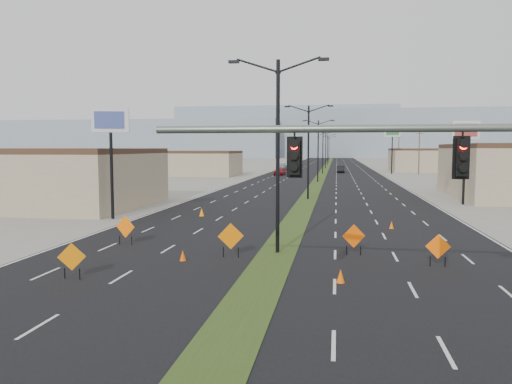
# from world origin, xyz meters

# --- Properties ---
(ground) EXTENTS (600.00, 600.00, 0.00)m
(ground) POSITION_xyz_m (0.00, 0.00, 0.00)
(ground) COLOR gray
(ground) RESTS_ON ground
(road_surface) EXTENTS (25.00, 400.00, 0.02)m
(road_surface) POSITION_xyz_m (0.00, 100.00, 0.00)
(road_surface) COLOR black
(road_surface) RESTS_ON ground
(median_strip) EXTENTS (2.00, 400.00, 0.04)m
(median_strip) POSITION_xyz_m (0.00, 100.00, 0.00)
(median_strip) COLOR #304117
(median_strip) RESTS_ON ground
(building_sw_far) EXTENTS (30.00, 14.00, 4.50)m
(building_sw_far) POSITION_xyz_m (-32.00, 85.00, 2.25)
(building_sw_far) COLOR tan
(building_sw_far) RESTS_ON ground
(building_se_far) EXTENTS (44.00, 16.00, 5.00)m
(building_se_far) POSITION_xyz_m (38.00, 110.00, 2.50)
(building_se_far) COLOR tan
(building_se_far) RESTS_ON ground
(mesa_west) EXTENTS (180.00, 50.00, 22.00)m
(mesa_west) POSITION_xyz_m (-120.00, 280.00, 11.00)
(mesa_west) COLOR #8799A8
(mesa_west) RESTS_ON ground
(mesa_center) EXTENTS (220.00, 50.00, 28.00)m
(mesa_center) POSITION_xyz_m (40.00, 300.00, 14.00)
(mesa_center) COLOR #8799A8
(mesa_center) RESTS_ON ground
(mesa_backdrop) EXTENTS (140.00, 50.00, 32.00)m
(mesa_backdrop) POSITION_xyz_m (-30.00, 320.00, 16.00)
(mesa_backdrop) COLOR #8799A8
(mesa_backdrop) RESTS_ON ground
(streetlight_0) EXTENTS (5.15, 0.24, 10.02)m
(streetlight_0) POSITION_xyz_m (0.00, 12.00, 5.42)
(streetlight_0) COLOR black
(streetlight_0) RESTS_ON ground
(streetlight_1) EXTENTS (5.15, 0.24, 10.02)m
(streetlight_1) POSITION_xyz_m (0.00, 40.00, 5.42)
(streetlight_1) COLOR black
(streetlight_1) RESTS_ON ground
(streetlight_2) EXTENTS (5.15, 0.24, 10.02)m
(streetlight_2) POSITION_xyz_m (0.00, 68.00, 5.42)
(streetlight_2) COLOR black
(streetlight_2) RESTS_ON ground
(streetlight_3) EXTENTS (5.15, 0.24, 10.02)m
(streetlight_3) POSITION_xyz_m (0.00, 96.00, 5.42)
(streetlight_3) COLOR black
(streetlight_3) RESTS_ON ground
(streetlight_4) EXTENTS (5.15, 0.24, 10.02)m
(streetlight_4) POSITION_xyz_m (0.00, 124.00, 5.42)
(streetlight_4) COLOR black
(streetlight_4) RESTS_ON ground
(streetlight_5) EXTENTS (5.15, 0.24, 10.02)m
(streetlight_5) POSITION_xyz_m (0.00, 152.00, 5.42)
(streetlight_5) COLOR black
(streetlight_5) RESTS_ON ground
(streetlight_6) EXTENTS (5.15, 0.24, 10.02)m
(streetlight_6) POSITION_xyz_m (0.00, 180.00, 5.42)
(streetlight_6) COLOR black
(streetlight_6) RESTS_ON ground
(utility_pole_1) EXTENTS (1.60, 0.20, 9.00)m
(utility_pole_1) POSITION_xyz_m (20.00, 60.00, 4.67)
(utility_pole_1) COLOR #4C3823
(utility_pole_1) RESTS_ON ground
(utility_pole_2) EXTENTS (1.60, 0.20, 9.00)m
(utility_pole_2) POSITION_xyz_m (20.00, 95.00, 4.67)
(utility_pole_2) COLOR #4C3823
(utility_pole_2) RESTS_ON ground
(utility_pole_3) EXTENTS (1.60, 0.20, 9.00)m
(utility_pole_3) POSITION_xyz_m (20.00, 130.00, 4.67)
(utility_pole_3) COLOR #4C3823
(utility_pole_3) RESTS_ON ground
(car_left) EXTENTS (2.38, 4.74, 1.55)m
(car_left) POSITION_xyz_m (-8.45, 87.54, 0.77)
(car_left) COLOR maroon
(car_left) RESTS_ON ground
(car_mid) EXTENTS (1.69, 4.83, 1.59)m
(car_mid) POSITION_xyz_m (3.92, 100.85, 0.79)
(car_mid) COLOR black
(car_mid) RESTS_ON ground
(car_far) EXTENTS (2.73, 5.77, 1.63)m
(car_far) POSITION_xyz_m (-11.07, 114.73, 0.81)
(car_far) COLOR #A1A5AA
(car_far) RESTS_ON ground
(construction_sign_0) EXTENTS (1.12, 0.38, 1.55)m
(construction_sign_0) POSITION_xyz_m (-7.90, 5.38, 0.91)
(construction_sign_0) COLOR orange
(construction_sign_0) RESTS_ON ground
(construction_sign_1) EXTENTS (1.23, 0.36, 1.68)m
(construction_sign_1) POSITION_xyz_m (-8.82, 12.85, 0.99)
(construction_sign_1) COLOR #FF6705
(construction_sign_1) RESTS_ON ground
(construction_sign_2) EXTENTS (1.25, 0.50, 1.76)m
(construction_sign_2) POSITION_xyz_m (-2.19, 10.55, 1.04)
(construction_sign_2) COLOR orange
(construction_sign_2) RESTS_ON ground
(construction_sign_3) EXTENTS (1.17, 0.37, 1.61)m
(construction_sign_3) POSITION_xyz_m (3.93, 12.09, 0.95)
(construction_sign_3) COLOR #EC5404
(construction_sign_3) RESTS_ON ground
(construction_sign_5) EXTENTS (1.15, 0.08, 1.53)m
(construction_sign_5) POSITION_xyz_m (7.72, 10.19, 0.89)
(construction_sign_5) COLOR #FF6005
(construction_sign_5) RESTS_ON ground
(cone_0) EXTENTS (0.41, 0.41, 0.55)m
(cone_0) POSITION_xyz_m (-4.35, 9.42, 0.27)
(cone_0) COLOR #E35004
(cone_0) RESTS_ON ground
(cone_1) EXTENTS (0.39, 0.39, 0.59)m
(cone_1) POSITION_xyz_m (3.23, 6.59, 0.29)
(cone_1) COLOR #E35A04
(cone_1) RESTS_ON ground
(cone_2) EXTENTS (0.37, 0.37, 0.53)m
(cone_2) POSITION_xyz_m (6.78, 21.13, 0.27)
(cone_2) COLOR #FB6505
(cone_2) RESTS_ON ground
(cone_3) EXTENTS (0.52, 0.52, 0.69)m
(cone_3) POSITION_xyz_m (-7.74, 25.17, 0.34)
(cone_3) COLOR orange
(cone_3) RESTS_ON ground
(pole_sign_west) EXTENTS (2.80, 1.08, 8.60)m
(pole_sign_west) POSITION_xyz_m (-14.23, 22.68, 6.96)
(pole_sign_west) COLOR black
(pole_sign_west) RESTS_ON ground
(pole_sign_east_near) EXTENTS (2.68, 0.66, 8.15)m
(pole_sign_east_near) POSITION_xyz_m (15.32, 37.58, 6.57)
(pole_sign_east_near) COLOR black
(pole_sign_east_near) RESTS_ON ground
(pole_sign_east_far) EXTENTS (3.33, 0.96, 10.19)m
(pole_sign_east_far) POSITION_xyz_m (14.70, 96.73, 8.36)
(pole_sign_east_far) COLOR black
(pole_sign_east_far) RESTS_ON ground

